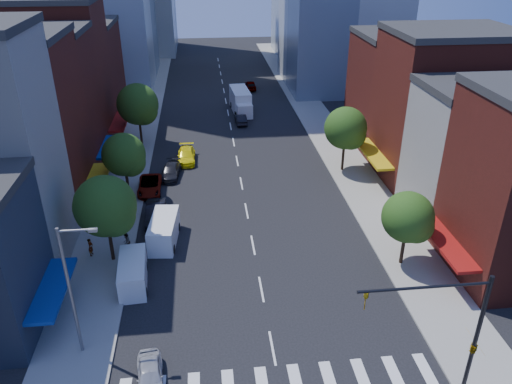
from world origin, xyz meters
TOP-DOWN VIEW (x-y plane):
  - ground at (0.00, 0.00)m, footprint 220.00×220.00m
  - sidewalk_left at (-12.50, 40.00)m, footprint 5.00×120.00m
  - sidewalk_right at (12.50, 40.00)m, footprint 5.00×120.00m
  - bldg_left_2 at (-21.00, 20.50)m, footprint 12.00×9.00m
  - bldg_left_3 at (-21.00, 29.00)m, footprint 12.00×8.00m
  - bldg_left_4 at (-21.00, 37.50)m, footprint 12.00×9.00m
  - bldg_left_5 at (-21.00, 47.00)m, footprint 12.00×10.00m
  - bldg_right_1 at (21.00, 15.00)m, footprint 12.00×8.00m
  - bldg_right_2 at (21.00, 24.00)m, footprint 12.00×10.00m
  - bldg_right_3 at (21.00, 34.00)m, footprint 12.00×10.00m
  - traffic_signal at (9.94, -4.50)m, footprint 7.24×2.24m
  - streetlight at (-11.81, 1.00)m, footprint 2.25×0.25m
  - tree_left_near at (-11.35, 10.92)m, footprint 4.80×4.80m
  - tree_left_mid at (-11.35, 21.92)m, footprint 4.20×4.20m
  - tree_left_far at (-11.35, 35.92)m, footprint 5.00×5.00m
  - tree_right_near at (11.65, 7.92)m, footprint 4.00×4.00m
  - tree_right_far at (11.65, 25.92)m, footprint 4.60×4.60m
  - parked_car_front at (-7.50, -2.00)m, footprint 1.98×3.98m
  - parked_car_second at (-8.46, 17.00)m, footprint 1.79×4.93m
  - parked_car_third at (-9.50, 23.12)m, footprint 2.39×5.01m
  - parked_car_rear at (-7.50, 26.47)m, footprint 2.40×4.75m
  - cargo_van_near at (-9.49, 7.57)m, footprint 2.28×4.97m
  - cargo_van_far at (-7.51, 13.28)m, footprint 2.55×5.37m
  - taxi at (-5.87, 30.55)m, footprint 2.05×4.94m
  - traffic_car_oncoming at (1.50, 42.99)m, footprint 1.61×4.07m
  - traffic_car_far at (4.58, 60.24)m, footprint 1.77×4.37m
  - box_truck at (1.96, 48.38)m, footprint 2.97×8.18m
  - pedestrian_near at (-13.33, 11.76)m, footprint 0.44×0.61m
  - pedestrian_far at (-10.50, 12.16)m, footprint 0.74×0.87m

SIDE VIEW (x-z plane):
  - ground at x=0.00m, z-range 0.00..0.00m
  - sidewalk_left at x=-12.50m, z-range 0.00..0.15m
  - sidewalk_right at x=12.50m, z-range 0.00..0.15m
  - parked_car_front at x=-7.50m, z-range 0.00..1.30m
  - traffic_car_oncoming at x=1.50m, z-range 0.00..1.32m
  - parked_car_rear at x=-7.50m, z-range 0.00..1.32m
  - parked_car_third at x=-9.50m, z-range 0.00..1.38m
  - taxi at x=-5.87m, z-range 0.00..1.43m
  - traffic_car_far at x=4.58m, z-range 0.00..1.49m
  - parked_car_second at x=-8.46m, z-range 0.00..1.61m
  - pedestrian_near at x=-13.33m, z-range 0.15..1.70m
  - pedestrian_far at x=-10.50m, z-range 0.15..1.73m
  - cargo_van_near at x=-9.49m, z-range -0.01..2.05m
  - cargo_van_far at x=-7.51m, z-range -0.01..2.20m
  - box_truck at x=1.96m, z-range -0.09..3.14m
  - traffic_signal at x=9.94m, z-range 0.16..8.16m
  - tree_right_near at x=11.65m, z-range 1.09..7.29m
  - tree_left_mid at x=-11.35m, z-range 1.20..7.85m
  - tree_right_far at x=11.65m, z-range 1.26..8.46m
  - tree_left_near at x=-11.35m, z-range 1.22..8.52m
  - tree_left_far at x=-11.35m, z-range 1.33..9.08m
  - streetlight at x=-11.81m, z-range 0.78..9.78m
  - bldg_right_1 at x=21.00m, z-range 0.00..12.00m
  - bldg_left_5 at x=-21.00m, z-range 0.00..13.00m
  - bldg_right_3 at x=21.00m, z-range 0.00..13.00m
  - bldg_left_3 at x=-21.00m, z-range 0.00..15.00m
  - bldg_right_2 at x=21.00m, z-range 0.00..15.00m
  - bldg_left_2 at x=-21.00m, z-range 0.00..16.00m
  - bldg_left_4 at x=-21.00m, z-range 0.00..17.00m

